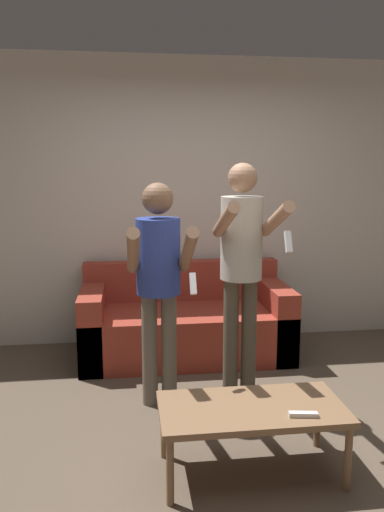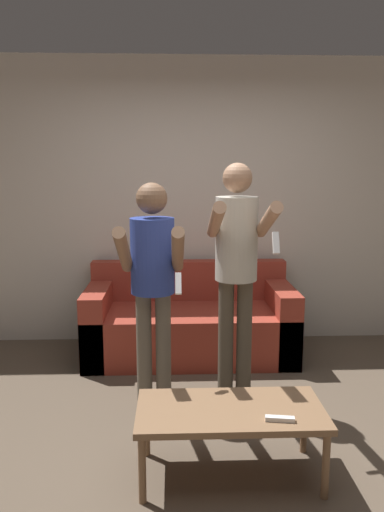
{
  "view_description": "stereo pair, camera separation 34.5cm",
  "coord_description": "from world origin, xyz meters",
  "px_view_note": "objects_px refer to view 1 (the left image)",
  "views": [
    {
      "loc": [
        -0.6,
        -2.75,
        1.69
      ],
      "look_at": [
        -0.1,
        1.08,
        1.0
      ],
      "focal_mm": 35.0,
      "sensor_mm": 36.0,
      "label": 1
    },
    {
      "loc": [
        -0.25,
        -2.78,
        1.69
      ],
      "look_at": [
        -0.1,
        1.08,
        1.0
      ],
      "focal_mm": 35.0,
      "sensor_mm": 36.0,
      "label": 2
    }
  ],
  "objects_px": {
    "coffee_table": "(252,413)",
    "remote_on_table": "(303,414)",
    "couch": "(185,324)",
    "person_standing_right": "(242,257)",
    "person_standing_left": "(159,271)"
  },
  "relations": [
    {
      "from": "couch",
      "to": "coffee_table",
      "type": "bearing_deg",
      "value": -85.13
    },
    {
      "from": "person_standing_right",
      "to": "coffee_table",
      "type": "bearing_deg",
      "value": -98.73
    },
    {
      "from": "coffee_table",
      "to": "remote_on_table",
      "type": "distance_m",
      "value": 0.29
    },
    {
      "from": "coffee_table",
      "to": "person_standing_right",
      "type": "bearing_deg",
      "value": 81.27
    },
    {
      "from": "remote_on_table",
      "to": "person_standing_left",
      "type": "bearing_deg",
      "value": 123.61
    },
    {
      "from": "coffee_table",
      "to": "remote_on_table",
      "type": "bearing_deg",
      "value": -32.56
    },
    {
      "from": "couch",
      "to": "person_standing_left",
      "type": "distance_m",
      "value": 1.22
    },
    {
      "from": "person_standing_left",
      "to": "coffee_table",
      "type": "height_order",
      "value": "person_standing_left"
    },
    {
      "from": "couch",
      "to": "person_standing_right",
      "type": "xyz_separation_m",
      "value": [
        0.29,
        -0.96,
        0.78
      ]
    },
    {
      "from": "couch",
      "to": "coffee_table",
      "type": "height_order",
      "value": "couch"
    },
    {
      "from": "couch",
      "to": "person_standing_left",
      "type": "relative_size",
      "value": 1.16
    },
    {
      "from": "person_standing_right",
      "to": "person_standing_left",
      "type": "bearing_deg",
      "value": -179.78
    },
    {
      "from": "couch",
      "to": "person_standing_left",
      "type": "height_order",
      "value": "person_standing_left"
    },
    {
      "from": "person_standing_left",
      "to": "person_standing_right",
      "type": "distance_m",
      "value": 0.59
    },
    {
      "from": "person_standing_left",
      "to": "person_standing_right",
      "type": "xyz_separation_m",
      "value": [
        0.58,
        0.0,
        0.08
      ]
    }
  ]
}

